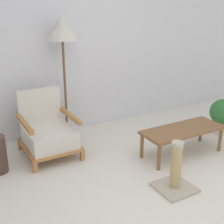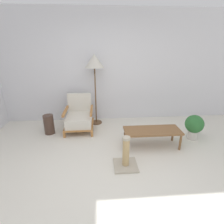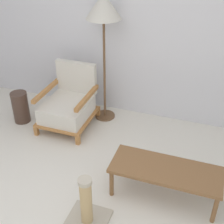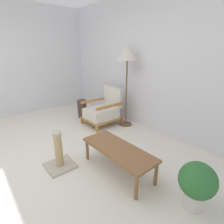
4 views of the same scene
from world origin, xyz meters
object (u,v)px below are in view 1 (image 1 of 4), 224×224
object	(u,v)px
coffee_table	(183,132)
potted_plant	(223,114)
floor_lamp	(62,33)
scratching_post	(175,174)
armchair	(48,132)

from	to	relation	value
coffee_table	potted_plant	world-z (taller)	potted_plant
floor_lamp	scratching_post	bearing A→B (deg)	-74.62
coffee_table	potted_plant	distance (m)	0.98
floor_lamp	scratching_post	world-z (taller)	floor_lamp
armchair	scratching_post	world-z (taller)	armchair
armchair	coffee_table	xyz separation A→B (m)	(1.48, -0.87, 0.01)
floor_lamp	coffee_table	distance (m)	2.00
armchair	scratching_post	xyz separation A→B (m)	(0.88, -1.44, -0.13)
floor_lamp	armchair	bearing A→B (deg)	-139.56
coffee_table	potted_plant	size ratio (longest dim) A/B	2.03
armchair	floor_lamp	xyz separation A→B (m)	(0.39, 0.33, 1.18)
coffee_table	potted_plant	xyz separation A→B (m)	(0.96, 0.22, -0.00)
armchair	floor_lamp	world-z (taller)	floor_lamp
floor_lamp	potted_plant	world-z (taller)	floor_lamp
armchair	coffee_table	bearing A→B (deg)	-30.36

